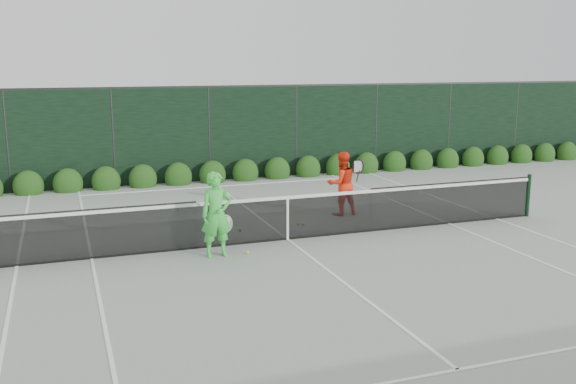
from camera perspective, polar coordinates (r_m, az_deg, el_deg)
name	(u,v)px	position (r m, az deg, el deg)	size (l,w,h in m)	color
ground	(288,240)	(14.06, -0.04, -4.26)	(80.00, 80.00, 0.00)	gray
tennis_net	(287,216)	(13.92, -0.13, -2.17)	(12.90, 0.10, 1.07)	#103219
player_woman	(217,215)	(12.77, -6.37, -2.01)	(0.67, 0.43, 1.71)	#3DD245
player_man	(342,184)	(16.19, 4.80, 0.76)	(0.91, 0.65, 1.61)	#FF3415
court_lines	(288,239)	(14.06, -0.04, -4.24)	(11.03, 23.83, 0.01)	white
windscreen_fence	(340,196)	(11.25, 4.62, -0.39)	(32.00, 21.07, 3.06)	black
hedge_row	(212,175)	(20.71, -6.73, 1.51)	(31.66, 0.65, 0.94)	#12370F
tennis_balls	(273,232)	(14.56, -1.30, -3.56)	(1.96, 1.88, 0.07)	#C7D52F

